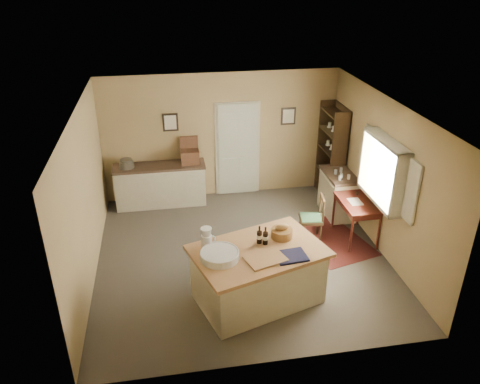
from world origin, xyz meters
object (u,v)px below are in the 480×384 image
object	(u,v)px
shelving_unit	(333,152)
desk_chair	(311,219)
sideboard	(161,183)
work_island	(257,273)
right_cabinet	(338,193)
writing_desk	(357,206)

from	to	relation	value
shelving_unit	desk_chair	bearing A→B (deg)	-120.33
sideboard	desk_chair	bearing A→B (deg)	-35.12
work_island	right_cabinet	distance (m)	3.22
desk_chair	work_island	bearing A→B (deg)	-122.05
sideboard	shelving_unit	bearing A→B (deg)	-3.10
shelving_unit	sideboard	bearing A→B (deg)	176.90
right_cabinet	work_island	bearing A→B (deg)	-132.15
sideboard	right_cabinet	xyz separation A→B (m)	(3.54, -1.03, -0.02)
work_island	sideboard	xyz separation A→B (m)	(-1.38, 3.42, -0.00)
desk_chair	writing_desk	bearing A→B (deg)	3.52
work_island	sideboard	distance (m)	3.69
desk_chair	shelving_unit	size ratio (longest dim) A/B	0.43
sideboard	writing_desk	xyz separation A→B (m)	(3.54, -1.98, 0.19)
desk_chair	shelving_unit	distance (m)	2.05
work_island	writing_desk	size ratio (longest dim) A/B	2.23
work_island	sideboard	bearing A→B (deg)	94.37
sideboard	writing_desk	bearing A→B (deg)	-29.20
shelving_unit	work_island	bearing A→B (deg)	-125.72
work_island	right_cabinet	world-z (taller)	work_island
sideboard	shelving_unit	distance (m)	3.74
work_island	shelving_unit	bearing A→B (deg)	36.69
writing_desk	right_cabinet	size ratio (longest dim) A/B	0.99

